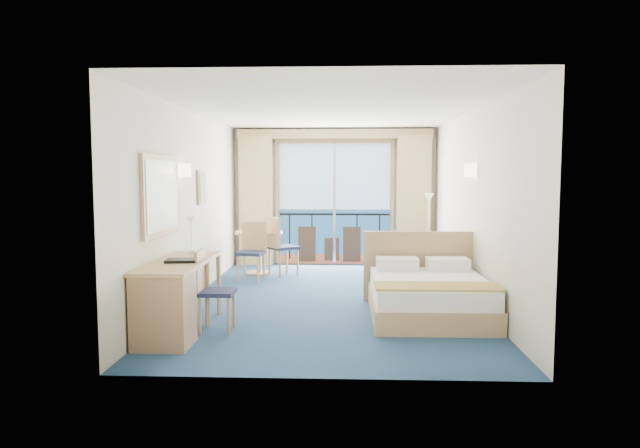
{
  "coord_description": "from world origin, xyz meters",
  "views": [
    {
      "loc": [
        0.18,
        -8.13,
        1.8
      ],
      "look_at": [
        -0.17,
        0.2,
        1.07
      ],
      "focal_mm": 32.0,
      "sensor_mm": 36.0,
      "label": 1
    }
  ],
  "objects_px": {
    "armchair": "(413,253)",
    "table_chair_b": "(252,248)",
    "nightstand": "(449,276)",
    "floor_lamp": "(429,212)",
    "table_chair_a": "(279,243)",
    "round_table": "(259,242)",
    "desk_chair": "(210,285)",
    "desk": "(167,301)",
    "bed": "(428,294)"
  },
  "relations": [
    {
      "from": "armchair",
      "to": "table_chair_b",
      "type": "bearing_deg",
      "value": 8.42
    },
    {
      "from": "table_chair_b",
      "to": "nightstand",
      "type": "bearing_deg",
      "value": -8.17
    },
    {
      "from": "nightstand",
      "to": "armchair",
      "type": "height_order",
      "value": "armchair"
    },
    {
      "from": "floor_lamp",
      "to": "table_chair_a",
      "type": "height_order",
      "value": "floor_lamp"
    },
    {
      "from": "floor_lamp",
      "to": "round_table",
      "type": "distance_m",
      "value": 3.24
    },
    {
      "from": "desk_chair",
      "to": "round_table",
      "type": "bearing_deg",
      "value": -0.66
    },
    {
      "from": "nightstand",
      "to": "desk",
      "type": "height_order",
      "value": "desk"
    },
    {
      "from": "bed",
      "to": "desk",
      "type": "bearing_deg",
      "value": -156.36
    },
    {
      "from": "nightstand",
      "to": "floor_lamp",
      "type": "bearing_deg",
      "value": 89.62
    },
    {
      "from": "armchair",
      "to": "round_table",
      "type": "xyz_separation_m",
      "value": [
        -2.8,
        -0.18,
        0.21
      ]
    },
    {
      "from": "round_table",
      "to": "bed",
      "type": "bearing_deg",
      "value": -48.72
    },
    {
      "from": "bed",
      "to": "desk",
      "type": "height_order",
      "value": "bed"
    },
    {
      "from": "desk_chair",
      "to": "round_table",
      "type": "xyz_separation_m",
      "value": [
        0.01,
        3.76,
        0.06
      ]
    },
    {
      "from": "bed",
      "to": "desk_chair",
      "type": "height_order",
      "value": "bed"
    },
    {
      "from": "desk_chair",
      "to": "round_table",
      "type": "distance_m",
      "value": 3.76
    },
    {
      "from": "desk_chair",
      "to": "table_chair_b",
      "type": "height_order",
      "value": "table_chair_b"
    },
    {
      "from": "floor_lamp",
      "to": "desk",
      "type": "height_order",
      "value": "floor_lamp"
    },
    {
      "from": "nightstand",
      "to": "desk",
      "type": "xyz_separation_m",
      "value": [
        -3.47,
        -2.68,
        0.19
      ]
    },
    {
      "from": "desk",
      "to": "table_chair_b",
      "type": "distance_m",
      "value": 3.65
    },
    {
      "from": "desk",
      "to": "round_table",
      "type": "bearing_deg",
      "value": 85.35
    },
    {
      "from": "round_table",
      "to": "table_chair_a",
      "type": "relative_size",
      "value": 0.82
    },
    {
      "from": "nightstand",
      "to": "table_chair_b",
      "type": "xyz_separation_m",
      "value": [
        -3.14,
        0.95,
        0.29
      ]
    },
    {
      "from": "bed",
      "to": "table_chair_b",
      "type": "height_order",
      "value": "bed"
    },
    {
      "from": "armchair",
      "to": "table_chair_a",
      "type": "relative_size",
      "value": 0.79
    },
    {
      "from": "desk",
      "to": "round_table",
      "type": "distance_m",
      "value": 4.27
    },
    {
      "from": "bed",
      "to": "table_chair_b",
      "type": "bearing_deg",
      "value": 138.2
    },
    {
      "from": "floor_lamp",
      "to": "desk_chair",
      "type": "bearing_deg",
      "value": -125.46
    },
    {
      "from": "nightstand",
      "to": "round_table",
      "type": "bearing_deg",
      "value": 153.28
    },
    {
      "from": "armchair",
      "to": "desk",
      "type": "bearing_deg",
      "value": 47.22
    },
    {
      "from": "floor_lamp",
      "to": "desk_chair",
      "type": "height_order",
      "value": "floor_lamp"
    },
    {
      "from": "bed",
      "to": "round_table",
      "type": "height_order",
      "value": "bed"
    },
    {
      "from": "desk_chair",
      "to": "table_chair_a",
      "type": "bearing_deg",
      "value": -6.83
    },
    {
      "from": "armchair",
      "to": "desk_chair",
      "type": "distance_m",
      "value": 4.84
    },
    {
      "from": "bed",
      "to": "desk",
      "type": "relative_size",
      "value": 1.08
    },
    {
      "from": "armchair",
      "to": "floor_lamp",
      "type": "distance_m",
      "value": 0.92
    },
    {
      "from": "table_chair_a",
      "to": "desk",
      "type": "bearing_deg",
      "value": 132.42
    },
    {
      "from": "armchair",
      "to": "table_chair_a",
      "type": "distance_m",
      "value": 2.45
    },
    {
      "from": "armchair",
      "to": "desk_chair",
      "type": "height_order",
      "value": "desk_chair"
    },
    {
      "from": "nightstand",
      "to": "round_table",
      "type": "relative_size",
      "value": 0.62
    },
    {
      "from": "desk",
      "to": "round_table",
      "type": "height_order",
      "value": "desk"
    },
    {
      "from": "armchair",
      "to": "floor_lamp",
      "type": "relative_size",
      "value": 0.58
    },
    {
      "from": "desk",
      "to": "desk_chair",
      "type": "xyz_separation_m",
      "value": [
        0.34,
        0.49,
        0.08
      ]
    },
    {
      "from": "nightstand",
      "to": "armchair",
      "type": "relative_size",
      "value": 0.64
    },
    {
      "from": "round_table",
      "to": "table_chair_b",
      "type": "height_order",
      "value": "table_chair_b"
    },
    {
      "from": "desk_chair",
      "to": "table_chair_a",
      "type": "height_order",
      "value": "table_chair_a"
    },
    {
      "from": "round_table",
      "to": "nightstand",
      "type": "bearing_deg",
      "value": -26.72
    },
    {
      "from": "floor_lamp",
      "to": "round_table",
      "type": "xyz_separation_m",
      "value": [
        -3.14,
        -0.65,
        -0.51
      ]
    },
    {
      "from": "armchair",
      "to": "desk",
      "type": "distance_m",
      "value": 5.43
    },
    {
      "from": "bed",
      "to": "armchair",
      "type": "height_order",
      "value": "bed"
    },
    {
      "from": "desk_chair",
      "to": "armchair",
      "type": "bearing_deg",
      "value": -35.99
    }
  ]
}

